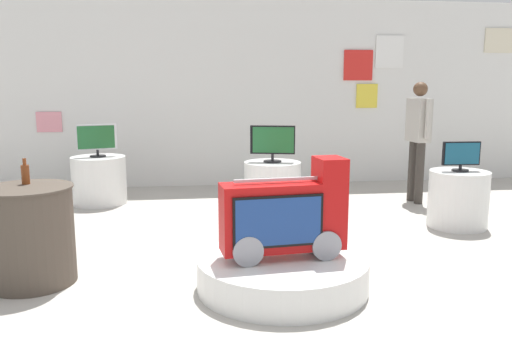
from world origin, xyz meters
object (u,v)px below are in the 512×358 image
Objects in this scene: novelty_firetruck_tv at (285,219)px; tv_on_left_rear at (461,155)px; display_pedestal_left_rear at (458,199)px; bottle_on_side_table at (25,174)px; tv_on_center_rear at (273,142)px; main_display_pedestal at (282,273)px; shopper_browsing_near_truck at (418,133)px; tv_on_right_rear at (97,139)px; display_pedestal_center_rear at (272,187)px; display_pedestal_right_rear at (99,180)px; side_table_round at (30,234)px.

novelty_firetruck_tv is 2.31× the size of tv_on_left_rear.
bottle_on_side_table is (-4.57, -1.11, 0.60)m from display_pedestal_left_rear.
tv_on_center_rear reaches higher than novelty_firetruck_tv.
main_display_pedestal is 0.83× the size of shopper_browsing_near_truck.
tv_on_right_rear is 4.55m from shopper_browsing_near_truck.
display_pedestal_left_rear is 0.92× the size of display_pedestal_center_rear.
tv_on_left_rear is 1.34m from shopper_browsing_near_truck.
tv_on_left_rear reaches higher than main_display_pedestal.
display_pedestal_right_rear is 0.44× the size of shopper_browsing_near_truck.
bottle_on_side_table reaches higher than side_table_round.
display_pedestal_center_rear is 0.60m from tv_on_center_rear.
novelty_firetruck_tv is 2.68m from display_pedestal_center_rear.
tv_on_right_rear is 2.41× the size of bottle_on_side_table.
tv_on_right_rear is 3.11m from side_table_round.
display_pedestal_right_rear is 4.60m from shopper_browsing_near_truck.
display_pedestal_center_rear is (0.33, 2.65, -0.26)m from novelty_firetruck_tv.
shopper_browsing_near_truck reaches higher than display_pedestal_center_rear.
tv_on_right_rear is at bearing 157.59° from display_pedestal_left_rear.
side_table_round is (-2.11, 0.40, 0.30)m from main_display_pedestal.
tv_on_right_rear is at bearing 120.52° from novelty_firetruck_tv.
display_pedestal_left_rear is 2.39m from tv_on_center_rear.
tv_on_center_rear is at bearing 82.55° from main_display_pedestal.
main_display_pedestal is 1.69× the size of side_table_round.
side_table_round reaches higher than display_pedestal_left_rear.
shopper_browsing_near_truck reaches higher than main_display_pedestal.
bottle_on_side_table is (-2.15, 0.52, 0.80)m from main_display_pedestal.
novelty_firetruck_tv reaches higher than main_display_pedestal.
main_display_pedestal is 2.93m from display_pedestal_left_rear.
tv_on_center_rear is (0.35, 2.64, 0.81)m from main_display_pedestal.
side_table_round is at bearing -137.69° from tv_on_center_rear.
display_pedestal_right_rear is at bearing 157.54° from display_pedestal_left_rear.
shopper_browsing_near_truck reaches higher than tv_on_left_rear.
display_pedestal_center_rear reaches higher than main_display_pedestal.
display_pedestal_left_rear is 0.82× the size of side_table_round.
tv_on_right_rear is at bearing -106.39° from display_pedestal_right_rear.
novelty_firetruck_tv is 1.52× the size of display_pedestal_left_rear.
novelty_firetruck_tv is 2.18m from side_table_round.
novelty_firetruck_tv is at bearing -97.00° from display_pedestal_center_rear.
main_display_pedestal is 4.09m from tv_on_right_rear.
main_display_pedestal is at bearing -146.09° from display_pedestal_left_rear.
main_display_pedestal is at bearing -97.45° from tv_on_center_rear.
display_pedestal_left_rear is 4.82m from display_pedestal_right_rear.
novelty_firetruck_tv is at bearing -145.87° from tv_on_left_rear.
novelty_firetruck_tv is at bearing -10.83° from side_table_round.
novelty_firetruck_tv is at bearing -97.03° from tv_on_center_rear.
tv_on_right_rear is at bearing 88.43° from side_table_round.
novelty_firetruck_tv reaches higher than display_pedestal_right_rear.
novelty_firetruck_tv is 1.24× the size of side_table_round.
tv_on_left_rear reaches higher than display_pedestal_left_rear.
novelty_firetruck_tv reaches higher than display_pedestal_left_rear.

